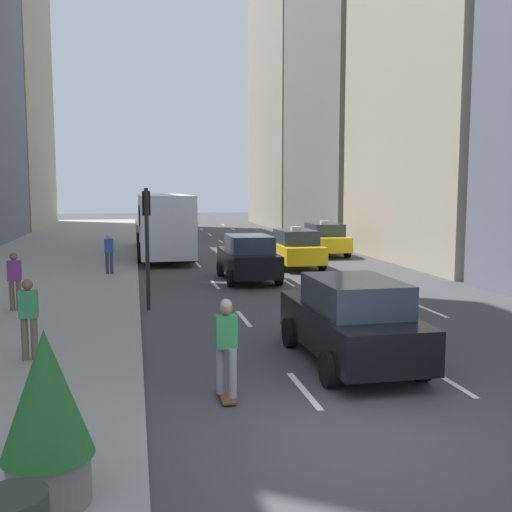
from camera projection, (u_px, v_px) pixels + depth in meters
The scene contains 15 objects.
ground_plane at pixel (355, 435), 8.78m from camera, with size 160.00×160.00×0.00m, color #3D3D3F.
sidewalk_left at pixel (65, 251), 33.67m from camera, with size 8.00×66.00×0.15m, color gray.
lane_markings at pixel (245, 256), 31.68m from camera, with size 5.72×56.00×0.01m.
building_row_right at pixel (362, 8), 39.58m from camera, with size 6.00×57.34×36.68m.
taxi_lead at pixel (323, 239), 32.04m from camera, with size 2.02×4.40×1.87m.
taxi_second at pixel (295, 248), 27.14m from camera, with size 2.02×4.40×1.87m.
sedan_black_near at pixel (351, 320), 12.26m from camera, with size 2.02×4.56×1.79m.
sedan_silver_behind at pixel (248, 258), 23.21m from camera, with size 2.02×4.44×1.80m.
city_bus at pixel (163, 222), 32.04m from camera, with size 2.80×11.61×3.25m.
skateboarder at pixel (226, 344), 10.15m from camera, with size 0.36×0.80×1.75m.
planter_with_shrub at pixel (47, 415), 6.47m from camera, with size 1.00×1.00×1.95m.
pedestrian_near_curb at pixel (29, 315), 11.97m from camera, with size 0.36×0.22×1.65m.
pedestrian_mid_block at pixel (15, 278), 16.86m from camera, with size 0.36×0.22×1.65m.
pedestrian_far_walking at pixel (109, 251), 24.09m from camera, with size 0.36×0.22×1.65m.
traffic_light_pole at pixel (147, 229), 17.55m from camera, with size 0.24×0.42×3.60m.
Camera 1 is at (-3.10, -7.96, 3.60)m, focal length 42.00 mm.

